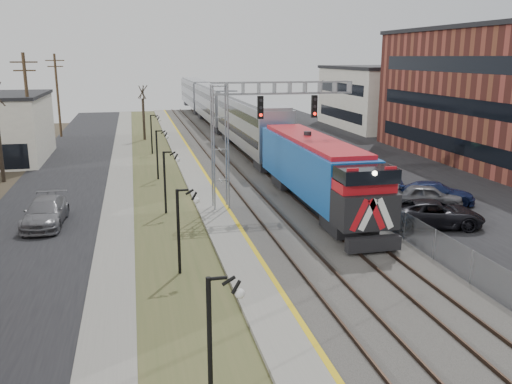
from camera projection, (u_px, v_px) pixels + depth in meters
name	position (u px, v px, depth m)	size (l,w,h in m)	color
street_west	(55.00, 194.00, 39.18)	(7.00, 120.00, 0.04)	black
sidewalk	(119.00, 190.00, 40.14)	(2.00, 120.00, 0.08)	gray
grass_median	(160.00, 188.00, 40.79)	(4.00, 120.00, 0.06)	#47502A
platform	(200.00, 185.00, 41.41)	(2.00, 120.00, 0.24)	gray
ballast_bed	(263.00, 182.00, 42.48)	(8.00, 120.00, 0.20)	#595651
parking_lot	(403.00, 176.00, 45.07)	(16.00, 120.00, 0.04)	black
platform_edge	(211.00, 183.00, 41.57)	(0.24, 120.00, 0.01)	gold
track_near	(238.00, 181.00, 42.01)	(1.58, 120.00, 0.15)	#2D2119
track_far	(282.00, 179.00, 42.76)	(1.58, 120.00, 0.15)	#2D2119
train	(224.00, 112.00, 68.13)	(3.00, 85.85, 5.33)	#1554AB
signal_gantry	(247.00, 123.00, 33.92)	(9.00, 1.07, 8.15)	gray
lampposts	(178.00, 231.00, 24.50)	(0.14, 62.14, 4.00)	black
fence	(314.00, 171.00, 43.21)	(0.04, 120.00, 1.60)	gray
bare_trees	(43.00, 149.00, 41.98)	(12.30, 42.30, 5.95)	#382D23
car_lot_c	(434.00, 214.00, 31.39)	(2.57, 5.57, 1.55)	black
car_lot_d	(436.00, 194.00, 36.29)	(2.04, 5.02, 1.46)	#162350
car_lot_e	(428.00, 197.00, 35.49)	(1.74, 4.33, 1.48)	slate
car_lot_f	(319.00, 149.00, 53.95)	(1.49, 4.27, 1.41)	#0B3917
car_street_b	(45.00, 213.00, 31.66)	(2.17, 5.34, 1.55)	slate
car_lot_g	(308.00, 145.00, 56.72)	(1.92, 4.73, 1.37)	navy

